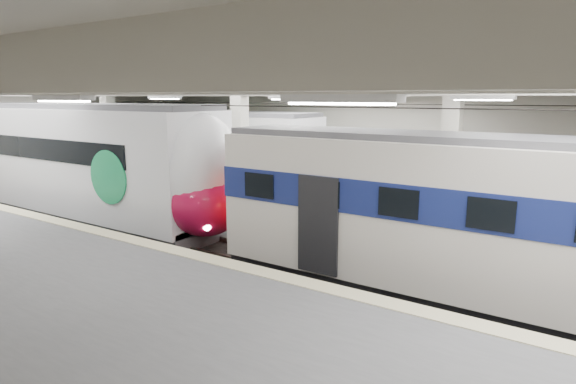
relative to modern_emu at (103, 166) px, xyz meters
The scene contains 4 objects.
station_hall 7.73m from the modern_emu, 13.08° to the right, with size 36.00×24.00×5.75m.
modern_emu is the anchor object (origin of this frame).
older_rer 13.52m from the modern_emu, ahead, with size 12.33×2.72×4.12m.
far_train 5.53m from the modern_emu, 95.47° to the left, with size 13.49×3.01×4.31m.
Camera 1 is at (8.85, -11.45, 4.97)m, focal length 30.00 mm.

